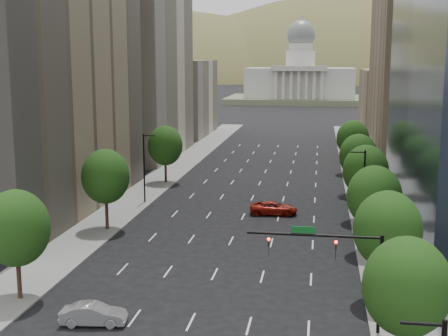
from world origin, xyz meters
The scene contains 22 objects.
sidewalk_left centered at (-15.50, 60.00, 0.07)m, with size 6.00×200.00×0.15m, color slate.
sidewalk_right centered at (15.50, 60.00, 0.07)m, with size 6.00×200.00×0.15m, color slate.
midrise_cream_left centered at (-25.00, 103.00, 17.50)m, with size 14.00×30.00×35.00m, color beige.
filler_left centered at (-25.00, 136.00, 9.00)m, with size 14.00×26.00×18.00m, color beige.
parking_tan_right centered at (25.00, 100.00, 15.00)m, with size 14.00×30.00×30.00m, color #8C7759.
filler_right centered at (25.00, 133.00, 8.00)m, with size 14.00×26.00×16.00m, color #8C7759.
tree_right_0 centered at (14.00, 25.00, 5.39)m, with size 5.20×5.20×8.39m.
tree_right_1 centered at (14.00, 36.00, 5.75)m, with size 5.20×5.20×8.75m.
tree_right_2 centered at (14.00, 48.00, 5.60)m, with size 5.20×5.20×8.61m.
tree_right_3 centered at (14.00, 60.00, 5.89)m, with size 5.20×5.20×8.89m.
tree_right_4 centered at (14.00, 74.00, 5.46)m, with size 5.20×5.20×8.46m.
tree_right_5 centered at (14.00, 90.00, 5.75)m, with size 5.20×5.20×8.75m.
tree_left_0 centered at (-14.00, 32.00, 5.75)m, with size 5.20×5.20×8.75m.
tree_left_1 centered at (-14.00, 52.00, 5.96)m, with size 5.20×5.20×8.97m.
tree_left_2 centered at (-14.00, 78.00, 5.68)m, with size 5.20×5.20×8.68m.
streetlight_rn centered at (13.44, 55.00, 4.84)m, with size 1.70×0.20×9.00m.
streetlight_ln centered at (-13.44, 65.00, 4.84)m, with size 1.70×0.20×9.00m.
traffic_signal centered at (10.53, 30.00, 5.17)m, with size 9.12×0.40×7.38m.
capitol centered at (0.00, 249.71, 8.58)m, with size 60.00×40.00×35.20m.
foothills centered at (34.67, 599.39, -37.78)m, with size 720.00×413.00×263.00m.
car_silver centered at (-6.68, 28.53, 0.77)m, with size 1.62×4.65×1.53m, color #9E9FA3.
car_red_far centered at (3.47, 61.56, 0.79)m, with size 2.61×5.67×1.58m, color maroon.
Camera 1 is at (8.73, -10.39, 18.55)m, focal length 49.38 mm.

